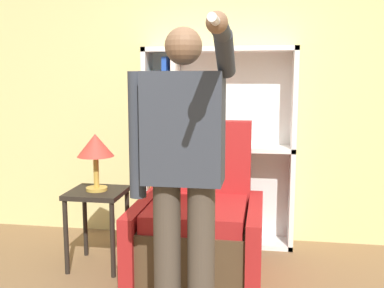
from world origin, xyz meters
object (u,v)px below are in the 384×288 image
Objects in this scene: person_standing at (183,169)px; table_lamp at (95,148)px; bookcase at (202,148)px; armchair at (199,228)px; side_table at (97,205)px.

person_standing is 3.94× the size of table_lamp.
bookcase reaches higher than armchair.
side_table is at bearing 132.73° from person_standing.
side_table is at bearing -116.57° from table_lamp.
bookcase is at bearing 43.28° from side_table.
bookcase reaches higher than table_lamp.
bookcase is 1.00× the size of person_standing.
bookcase is 1.52× the size of armchair.
side_table is (-0.73, -0.68, -0.35)m from bookcase.
bookcase is 1.06m from side_table.
armchair is 2.58× the size of table_lamp.
armchair reaches higher than side_table.
bookcase is at bearing 96.21° from armchair.
armchair is (0.08, -0.70, -0.49)m from bookcase.
armchair is 1.86× the size of side_table.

